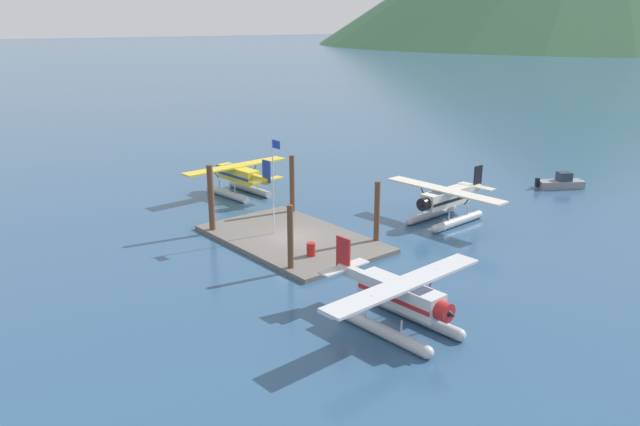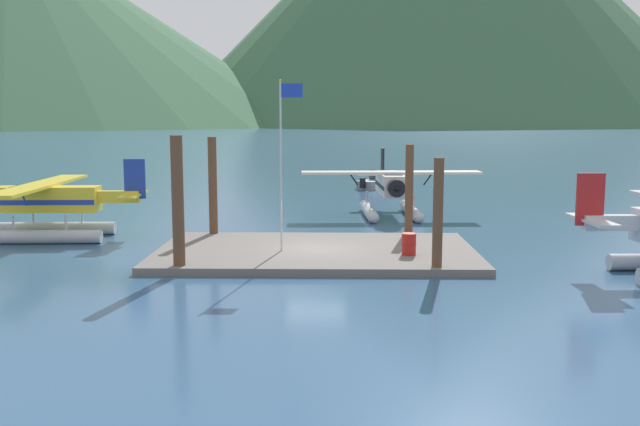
{
  "view_description": "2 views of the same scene",
  "coord_description": "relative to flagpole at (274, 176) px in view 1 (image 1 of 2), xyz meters",
  "views": [
    {
      "loc": [
        33.57,
        -25.2,
        14.96
      ],
      "look_at": [
        0.1,
        2.5,
        1.6
      ],
      "focal_mm": 34.97,
      "sensor_mm": 36.0,
      "label": 1
    },
    {
      "loc": [
        0.76,
        -29.48,
        5.86
      ],
      "look_at": [
        0.09,
        3.99,
        1.27
      ],
      "focal_mm": 39.71,
      "sensor_mm": 36.0,
      "label": 2
    }
  ],
  "objects": [
    {
      "name": "ground_plane",
      "position": [
        1.31,
        0.55,
        -4.61
      ],
      "size": [
        1200.0,
        1200.0,
        0.0
      ],
      "primitive_type": "plane",
      "color": "#2D5175"
    },
    {
      "name": "dock_platform",
      "position": [
        1.31,
        0.55,
        -4.46
      ],
      "size": [
        13.36,
        8.23,
        0.3
      ],
      "primitive_type": "cube",
      "color": "#66605B",
      "rests_on": "ground"
    },
    {
      "name": "piling_near_left",
      "position": [
        -3.74,
        -2.99,
        -2.02
      ],
      "size": [
        0.45,
        0.45,
        5.16
      ],
      "primitive_type": "cylinder",
      "color": "brown",
      "rests_on": "ground"
    },
    {
      "name": "piling_near_right",
      "position": [
        5.91,
        -3.04,
        -2.43
      ],
      "size": [
        0.38,
        0.38,
        4.36
      ],
      "primitive_type": "cylinder",
      "color": "brown",
      "rests_on": "ground"
    },
    {
      "name": "piling_far_left",
      "position": [
        -3.69,
        4.38,
        -2.16
      ],
      "size": [
        0.41,
        0.41,
        4.89
      ],
      "primitive_type": "cylinder",
      "color": "brown",
      "rests_on": "ground"
    },
    {
      "name": "piling_far_right",
      "position": [
        5.65,
        4.66,
        -2.34
      ],
      "size": [
        0.39,
        0.39,
        4.53
      ],
      "primitive_type": "cylinder",
      "color": "brown",
      "rests_on": "ground"
    },
    {
      "name": "flagpole",
      "position": [
        0.0,
        0.0,
        0.0
      ],
      "size": [
        0.95,
        0.1,
        7.04
      ],
      "color": "silver",
      "rests_on": "dock_platform"
    },
    {
      "name": "fuel_drum",
      "position": [
        5.1,
        -0.77,
        -3.87
      ],
      "size": [
        0.62,
        0.62,
        0.88
      ],
      "color": "#AD1E19",
      "rests_on": "dock_platform"
    },
    {
      "name": "seaplane_cream_bow_right",
      "position": [
        5.37,
        12.41,
        -3.03
      ],
      "size": [
        10.45,
        7.98,
        3.84
      ],
      "color": "#B7BABF",
      "rests_on": "ground"
    },
    {
      "name": "seaplane_yellow_port_fwd",
      "position": [
        -11.63,
        4.29,
        -3.03
      ],
      "size": [
        7.98,
        10.46,
        3.84
      ],
      "color": "#B7BABF",
      "rests_on": "ground"
    },
    {
      "name": "seaplane_silver_stbd_aft",
      "position": [
        15.48,
        -3.33,
        -3.03
      ],
      "size": [
        7.98,
        10.45,
        3.84
      ],
      "color": "#B7BABF",
      "rests_on": "ground"
    },
    {
      "name": "boat_grey_open_north",
      "position": [
        5.66,
        29.08,
        -4.12
      ],
      "size": [
        3.55,
        4.34,
        1.5
      ],
      "color": "gray",
      "rests_on": "ground"
    }
  ]
}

